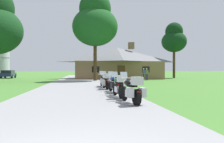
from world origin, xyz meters
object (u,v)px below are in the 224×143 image
at_px(motorcycle_black_farthest_in_row, 104,80).
at_px(parked_navy_suv_far_left, 8,74).
at_px(motorcycle_green_second_in_row, 119,86).
at_px(metal_silo_distant, 1,56).
at_px(motorcycle_black_nearest_to_camera, 132,90).
at_px(motorcycle_blue_third_in_row, 115,84).
at_px(tree_right_of_lodge, 174,39).
at_px(bystander_olive_shirt_beside_signpost, 147,74).
at_px(motorcycle_white_fourth_in_row, 106,81).
at_px(tree_by_lodge_front, 95,22).
at_px(bystander_blue_shirt_near_lodge, 144,74).

distance_m(motorcycle_black_farthest_in_row, parked_navy_suv_far_left, 27.10).
height_order(motorcycle_green_second_in_row, parked_navy_suv_far_left, parked_navy_suv_far_left).
bearing_deg(metal_silo_distant, motorcycle_black_nearest_to_camera, -64.21).
relative_size(motorcycle_blue_third_in_row, tree_right_of_lodge, 0.21).
distance_m(metal_silo_distant, parked_navy_suv_far_left, 7.27).
distance_m(motorcycle_black_nearest_to_camera, motorcycle_black_farthest_in_row, 9.18).
xyz_separation_m(bystander_olive_shirt_beside_signpost, metal_silo_distant, (-25.03, 16.52, 3.38)).
bearing_deg(motorcycle_black_nearest_to_camera, motorcycle_white_fourth_in_row, 83.97).
distance_m(tree_by_lodge_front, metal_silo_distant, 25.25).
bearing_deg(bystander_olive_shirt_beside_signpost, metal_silo_distant, 148.02).
relative_size(motorcycle_white_fourth_in_row, parked_navy_suv_far_left, 0.44).
relative_size(motorcycle_black_nearest_to_camera, parked_navy_suv_far_left, 0.44).
bearing_deg(motorcycle_white_fourth_in_row, motorcycle_blue_third_in_row, -86.71).
bearing_deg(motorcycle_white_fourth_in_row, bystander_olive_shirt_beside_signpost, 59.76).
relative_size(bystander_olive_shirt_beside_signpost, tree_by_lodge_front, 0.14).
height_order(motorcycle_blue_third_in_row, motorcycle_black_farthest_in_row, same).
bearing_deg(bystander_blue_shirt_near_lodge, motorcycle_green_second_in_row, -180.00).
relative_size(motorcycle_black_nearest_to_camera, motorcycle_white_fourth_in_row, 1.00).
relative_size(motorcycle_black_nearest_to_camera, motorcycle_green_second_in_row, 1.00).
distance_m(motorcycle_black_nearest_to_camera, motorcycle_blue_third_in_row, 4.49).
xyz_separation_m(bystander_blue_shirt_near_lodge, tree_right_of_lodge, (7.54, 6.84, 6.07)).
distance_m(motorcycle_green_second_in_row, bystander_olive_shirt_beside_signpost, 20.03).
distance_m(motorcycle_black_nearest_to_camera, tree_by_lodge_front, 21.11).
bearing_deg(motorcycle_white_fourth_in_row, motorcycle_green_second_in_row, -91.32).
relative_size(bystander_blue_shirt_near_lodge, tree_by_lodge_front, 0.14).
relative_size(motorcycle_black_farthest_in_row, metal_silo_distant, 0.24).
relative_size(bystander_blue_shirt_near_lodge, metal_silo_distant, 0.19).
relative_size(tree_right_of_lodge, parked_navy_suv_far_left, 2.09).
relative_size(motorcycle_blue_third_in_row, tree_by_lodge_front, 0.18).
bearing_deg(motorcycle_black_nearest_to_camera, tree_by_lodge_front, 82.42).
xyz_separation_m(motorcycle_blue_third_in_row, bystander_olive_shirt_beside_signpost, (6.97, 16.47, 0.32)).
height_order(motorcycle_white_fourth_in_row, metal_silo_distant, metal_silo_distant).
distance_m(motorcycle_black_farthest_in_row, bystander_blue_shirt_near_lodge, 14.30).
xyz_separation_m(motorcycle_black_farthest_in_row, tree_right_of_lodge, (14.50, 19.33, 6.39)).
bearing_deg(motorcycle_blue_third_in_row, motorcycle_black_farthest_in_row, 84.85).
relative_size(motorcycle_black_farthest_in_row, parked_navy_suv_far_left, 0.44).
height_order(motorcycle_white_fourth_in_row, parked_navy_suv_far_left, parked_navy_suv_far_left).
xyz_separation_m(motorcycle_white_fourth_in_row, motorcycle_black_farthest_in_row, (0.05, 2.18, 0.00)).
relative_size(motorcycle_white_fourth_in_row, motorcycle_black_farthest_in_row, 1.00).
height_order(motorcycle_black_nearest_to_camera, motorcycle_black_farthest_in_row, same).
height_order(motorcycle_black_nearest_to_camera, motorcycle_white_fourth_in_row, same).
height_order(motorcycle_black_nearest_to_camera, bystander_olive_shirt_beside_signpost, bystander_olive_shirt_beside_signpost).
bearing_deg(bystander_olive_shirt_beside_signpost, tree_right_of_lodge, 47.38).
relative_size(motorcycle_white_fourth_in_row, tree_right_of_lodge, 0.21).
bearing_deg(bystander_blue_shirt_near_lodge, motorcycle_white_fourth_in_row, 173.97).
relative_size(motorcycle_black_nearest_to_camera, metal_silo_distant, 0.24).
relative_size(motorcycle_blue_third_in_row, parked_navy_suv_far_left, 0.44).
xyz_separation_m(motorcycle_green_second_in_row, bystander_blue_shirt_near_lodge, (6.88, 19.43, 0.31)).
bearing_deg(parked_navy_suv_far_left, motorcycle_white_fourth_in_row, -64.83).
bearing_deg(motorcycle_blue_third_in_row, motorcycle_green_second_in_row, -101.52).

